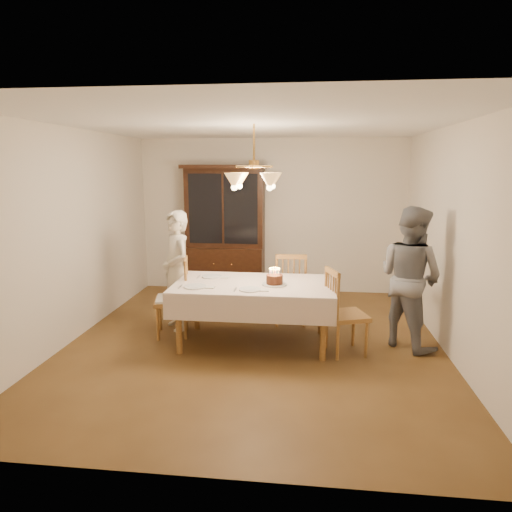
# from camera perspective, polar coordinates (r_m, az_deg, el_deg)

# --- Properties ---
(ground) EXTENTS (5.00, 5.00, 0.00)m
(ground) POSITION_cam_1_polar(r_m,az_deg,el_deg) (5.70, -0.24, -10.80)
(ground) COLOR #513417
(ground) RESTS_ON ground
(room_shell) EXTENTS (5.00, 5.00, 5.00)m
(room_shell) POSITION_cam_1_polar(r_m,az_deg,el_deg) (5.32, -0.25, 5.21)
(room_shell) COLOR white
(room_shell) RESTS_ON ground
(dining_table) EXTENTS (1.90, 1.10, 0.76)m
(dining_table) POSITION_cam_1_polar(r_m,az_deg,el_deg) (5.49, -0.24, -4.16)
(dining_table) COLOR brown
(dining_table) RESTS_ON ground
(china_hutch) EXTENTS (1.38, 0.54, 2.16)m
(china_hutch) POSITION_cam_1_polar(r_m,az_deg,el_deg) (7.72, -3.87, 2.97)
(china_hutch) COLOR black
(china_hutch) RESTS_ON ground
(chair_far_side) EXTENTS (0.47, 0.45, 1.00)m
(chair_far_side) POSITION_cam_1_polar(r_m,az_deg,el_deg) (6.28, 4.31, -4.50)
(chair_far_side) COLOR brown
(chair_far_side) RESTS_ON ground
(chair_left_end) EXTENTS (0.51, 0.52, 1.00)m
(chair_left_end) POSITION_cam_1_polar(r_m,az_deg,el_deg) (5.92, -10.39, -5.50)
(chair_left_end) COLOR brown
(chair_left_end) RESTS_ON ground
(chair_right_end) EXTENTS (0.54, 0.55, 1.00)m
(chair_right_end) POSITION_cam_1_polar(r_m,az_deg,el_deg) (5.37, 11.13, -7.40)
(chair_right_end) COLOR brown
(chair_right_end) RESTS_ON ground
(elderly_woman) EXTENTS (0.64, 0.69, 1.58)m
(elderly_woman) POSITION_cam_1_polar(r_m,az_deg,el_deg) (6.08, -9.88, -1.80)
(elderly_woman) COLOR beige
(elderly_woman) RESTS_ON ground
(adult_in_grey) EXTENTS (1.02, 1.04, 1.68)m
(adult_in_grey) POSITION_cam_1_polar(r_m,az_deg,el_deg) (5.69, 18.67, -2.55)
(adult_in_grey) COLOR slate
(adult_in_grey) RESTS_ON ground
(birthday_cake) EXTENTS (0.30, 0.30, 0.20)m
(birthday_cake) POSITION_cam_1_polar(r_m,az_deg,el_deg) (5.38, 2.32, -3.05)
(birthday_cake) COLOR white
(birthday_cake) RESTS_ON dining_table
(place_setting_near_left) EXTENTS (0.41, 0.26, 0.02)m
(place_setting_near_left) POSITION_cam_1_polar(r_m,az_deg,el_deg) (5.32, -7.49, -3.82)
(place_setting_near_left) COLOR white
(place_setting_near_left) RESTS_ON dining_table
(place_setting_near_right) EXTENTS (0.39, 0.25, 0.02)m
(place_setting_near_right) POSITION_cam_1_polar(r_m,az_deg,el_deg) (5.16, -0.62, -4.21)
(place_setting_near_right) COLOR white
(place_setting_near_right) RESTS_ON dining_table
(place_setting_far_left) EXTENTS (0.40, 0.25, 0.02)m
(place_setting_far_left) POSITION_cam_1_polar(r_m,az_deg,el_deg) (5.78, -5.41, -2.58)
(place_setting_far_left) COLOR white
(place_setting_far_left) RESTS_ON dining_table
(chandelier) EXTENTS (0.62, 0.62, 0.73)m
(chandelier) POSITION_cam_1_polar(r_m,az_deg,el_deg) (5.30, -0.25, 9.47)
(chandelier) COLOR #BF8C3F
(chandelier) RESTS_ON ground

